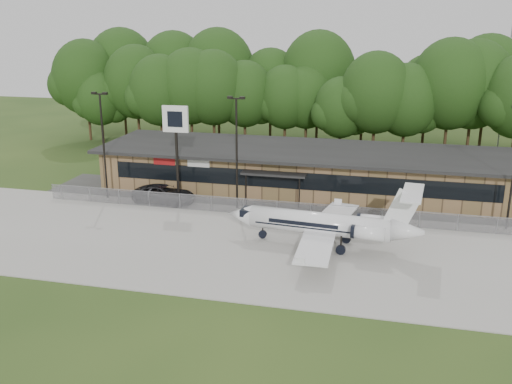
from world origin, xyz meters
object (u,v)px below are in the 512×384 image
(terminal, at_px, (305,169))
(pole_sign, at_px, (176,129))
(business_jet, at_px, (326,225))
(suv, at_px, (164,194))

(terminal, bearing_deg, pole_sign, -146.50)
(terminal, relative_size, business_jet, 2.70)
(terminal, bearing_deg, suv, -148.79)
(suv, relative_size, pole_sign, 0.65)
(business_jet, bearing_deg, terminal, 110.00)
(business_jet, relative_size, suv, 2.54)
(terminal, height_order, business_jet, business_jet)
(pole_sign, bearing_deg, suv, -172.19)
(terminal, xyz_separation_m, pole_sign, (-10.80, -7.15, 4.85))
(business_jet, distance_m, pole_sign, 17.43)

